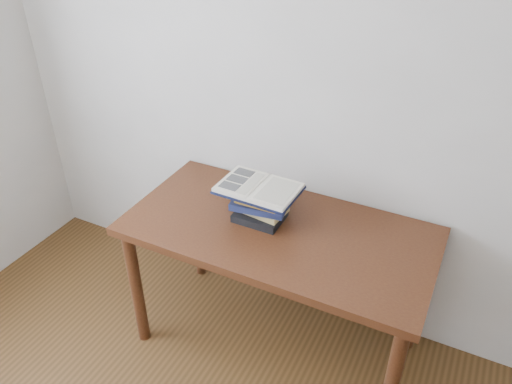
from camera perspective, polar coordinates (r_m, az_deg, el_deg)
The scene contains 3 objects.
desk at distance 2.30m, azimuth 2.52°, elevation -6.08°, with size 1.39×0.69×0.74m.
book_stack at distance 2.26m, azimuth 0.49°, elevation -1.36°, with size 0.27×0.22×0.15m.
open_book at distance 2.21m, azimuth 0.33°, elevation 0.44°, with size 0.36×0.26×0.03m.
Camera 1 is at (0.70, -0.26, 2.09)m, focal length 35.00 mm.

